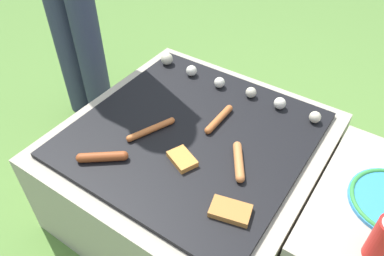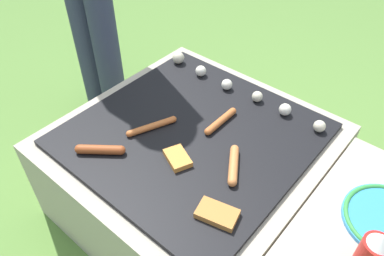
# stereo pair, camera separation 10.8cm
# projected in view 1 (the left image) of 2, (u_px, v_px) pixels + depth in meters

# --- Properties ---
(ground_plane) EXTENTS (14.00, 14.00, 0.00)m
(ground_plane) POSITION_uv_depth(u_px,v_px,m) (192.00, 203.00, 1.61)
(ground_plane) COLOR #567F38
(grill) EXTENTS (0.89, 0.89, 0.41)m
(grill) POSITION_uv_depth(u_px,v_px,m) (192.00, 171.00, 1.47)
(grill) COLOR #A89E8C
(grill) RESTS_ON ground_plane
(side_ledge) EXTENTS (0.42, 0.59, 0.41)m
(side_ledge) POSITION_uv_depth(u_px,v_px,m) (369.00, 246.00, 1.23)
(side_ledge) COLOR #A89E8C
(side_ledge) RESTS_ON ground_plane
(sausage_front_center) EXTENTS (0.09, 0.18, 0.02)m
(sausage_front_center) POSITION_uv_depth(u_px,v_px,m) (151.00, 129.00, 1.32)
(sausage_front_center) COLOR #B7602D
(sausage_front_center) RESTS_ON grill
(sausage_mid_left) EXTENTS (0.03, 0.17, 0.03)m
(sausage_mid_left) POSITION_uv_depth(u_px,v_px,m) (219.00, 119.00, 1.36)
(sausage_mid_left) COLOR #B7602D
(sausage_mid_left) RESTS_ON grill
(sausage_back_left) EXTENTS (0.14, 0.12, 0.03)m
(sausage_back_left) POSITION_uv_depth(u_px,v_px,m) (102.00, 157.00, 1.22)
(sausage_back_left) COLOR #93421E
(sausage_back_left) RESTS_ON grill
(sausage_mid_right) EXTENTS (0.11, 0.15, 0.03)m
(sausage_mid_right) POSITION_uv_depth(u_px,v_px,m) (239.00, 161.00, 1.21)
(sausage_mid_right) COLOR #C6753D
(sausage_mid_right) RESTS_ON grill
(bread_slice_left) EXTENTS (0.12, 0.10, 0.02)m
(bread_slice_left) POSITION_uv_depth(u_px,v_px,m) (182.00, 159.00, 1.22)
(bread_slice_left) COLOR #D18438
(bread_slice_left) RESTS_ON grill
(bread_slice_center) EXTENTS (0.13, 0.10, 0.02)m
(bread_slice_center) POSITION_uv_depth(u_px,v_px,m) (230.00, 211.00, 1.07)
(bread_slice_center) COLOR #B27033
(bread_slice_center) RESTS_ON grill
(mushroom_row) EXTENTS (0.73, 0.07, 0.05)m
(mushroom_row) POSITION_uv_depth(u_px,v_px,m) (226.00, 83.00, 1.51)
(mushroom_row) COLOR beige
(mushroom_row) RESTS_ON grill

